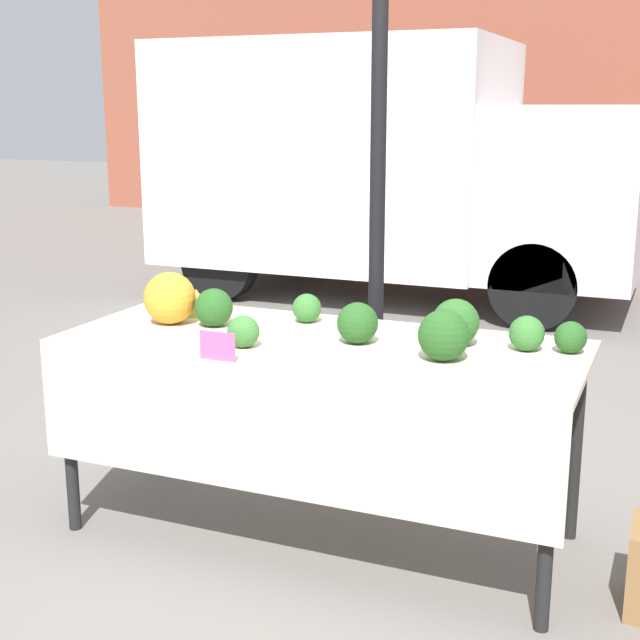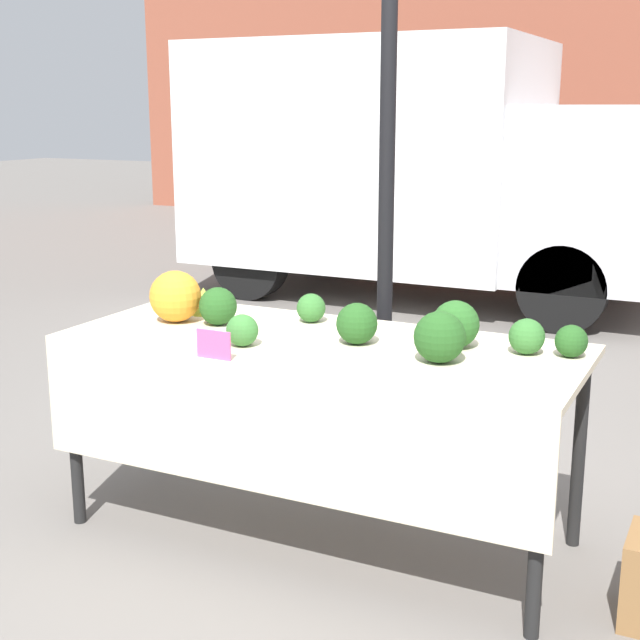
# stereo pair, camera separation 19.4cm
# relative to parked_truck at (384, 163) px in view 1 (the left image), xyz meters

# --- Properties ---
(ground_plane) EXTENTS (40.00, 40.00, 0.00)m
(ground_plane) POSITION_rel_parked_truck_xyz_m (1.29, -4.57, -1.18)
(ground_plane) COLOR slate
(tent_pole) EXTENTS (0.07, 0.07, 2.31)m
(tent_pole) POSITION_rel_parked_truck_xyz_m (1.28, -3.87, -0.03)
(tent_pole) COLOR black
(tent_pole) RESTS_ON ground_plane
(parked_truck) EXTENTS (4.11, 1.97, 2.22)m
(parked_truck) POSITION_rel_parked_truck_xyz_m (0.00, 0.00, 0.00)
(parked_truck) COLOR white
(parked_truck) RESTS_ON ground_plane
(market_table) EXTENTS (1.99, 0.82, 0.80)m
(market_table) POSITION_rel_parked_truck_xyz_m (1.29, -4.63, -0.48)
(market_table) COLOR beige
(market_table) RESTS_ON ground_plane
(orange_cauliflower) EXTENTS (0.21, 0.21, 0.21)m
(orange_cauliflower) POSITION_rel_parked_truck_xyz_m (0.62, -4.56, -0.27)
(orange_cauliflower) COLOR orange
(orange_cauliflower) RESTS_ON market_table
(romanesco_head) EXTENTS (0.14, 0.14, 0.11)m
(romanesco_head) POSITION_rel_parked_truck_xyz_m (0.64, -4.38, -0.32)
(romanesco_head) COLOR #93B238
(romanesco_head) RESTS_ON market_table
(broccoli_head_0) EXTENTS (0.18, 0.18, 0.18)m
(broccoli_head_0) POSITION_rel_parked_truck_xyz_m (1.80, -4.66, -0.29)
(broccoli_head_0) COLOR #23511E
(broccoli_head_0) RESTS_ON market_table
(broccoli_head_1) EXTENTS (0.12, 0.12, 0.12)m
(broccoli_head_1) POSITION_rel_parked_truck_xyz_m (1.13, -4.32, -0.32)
(broccoli_head_1) COLOR #336B2D
(broccoli_head_1) RESTS_ON market_table
(broccoli_head_2) EXTENTS (0.16, 0.16, 0.16)m
(broccoli_head_2) POSITION_rel_parked_truck_xyz_m (0.81, -4.53, -0.30)
(broccoli_head_2) COLOR #23511E
(broccoli_head_2) RESTS_ON market_table
(broccoli_head_3) EXTENTS (0.12, 0.12, 0.12)m
(broccoli_head_3) POSITION_rel_parked_truck_xyz_m (2.20, -4.39, -0.32)
(broccoli_head_3) COLOR #23511E
(broccoli_head_3) RESTS_ON market_table
(broccoli_head_4) EXTENTS (0.13, 0.13, 0.13)m
(broccoli_head_4) POSITION_rel_parked_truck_xyz_m (2.05, -4.41, -0.31)
(broccoli_head_4) COLOR #336B2D
(broccoli_head_4) RESTS_ON market_table
(broccoli_head_5) EXTENTS (0.12, 0.12, 0.12)m
(broccoli_head_5) POSITION_rel_parked_truck_xyz_m (1.07, -4.77, -0.32)
(broccoli_head_5) COLOR #387533
(broccoli_head_5) RESTS_ON market_table
(broccoli_head_6) EXTENTS (0.18, 0.18, 0.18)m
(broccoli_head_6) POSITION_rel_parked_truck_xyz_m (1.79, -4.44, -0.29)
(broccoli_head_6) COLOR #285B23
(broccoli_head_6) RESTS_ON market_table
(broccoli_head_7) EXTENTS (0.16, 0.16, 0.16)m
(broccoli_head_7) POSITION_rel_parked_truck_xyz_m (1.44, -4.56, -0.30)
(broccoli_head_7) COLOR #23511E
(broccoli_head_7) RESTS_ON market_table
(price_sign) EXTENTS (0.14, 0.01, 0.10)m
(price_sign) POSITION_rel_parked_truck_xyz_m (1.07, -4.97, -0.33)
(price_sign) COLOR #F45B9E
(price_sign) RESTS_ON market_table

